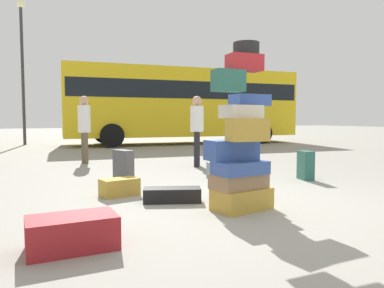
{
  "coord_description": "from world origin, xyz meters",
  "views": [
    {
      "loc": [
        -2.52,
        -3.8,
        1.1
      ],
      "look_at": [
        -0.15,
        1.33,
        0.7
      ],
      "focal_mm": 34.43,
      "sensor_mm": 36.0,
      "label": 1
    }
  ],
  "objects_px": {
    "suitcase_teal_left_side": "(306,165)",
    "suitcase_charcoal_foreground_near": "(123,169)",
    "person_passerby_in_red": "(197,125)",
    "suitcase_tan_upright_blue": "(120,187)",
    "lamp_post": "(22,50)",
    "parked_bus": "(183,101)",
    "suitcase_maroon_foreground_far": "(72,233)",
    "suitcase_tower": "(240,148)",
    "suitcase_slate_behind_tower": "(222,171)",
    "suitcase_black_right_side": "(172,195)",
    "person_tourist_with_camera": "(84,124)"
  },
  "relations": [
    {
      "from": "suitcase_maroon_foreground_far",
      "to": "suitcase_tower",
      "type": "bearing_deg",
      "value": 14.37
    },
    {
      "from": "person_passerby_in_red",
      "to": "lamp_post",
      "type": "height_order",
      "value": "lamp_post"
    },
    {
      "from": "suitcase_tower",
      "to": "suitcase_slate_behind_tower",
      "type": "height_order",
      "value": "suitcase_tower"
    },
    {
      "from": "suitcase_slate_behind_tower",
      "to": "suitcase_charcoal_foreground_near",
      "type": "distance_m",
      "value": 1.84
    },
    {
      "from": "person_tourist_with_camera",
      "to": "lamp_post",
      "type": "xyz_separation_m",
      "value": [
        -1.28,
        7.5,
        2.91
      ]
    },
    {
      "from": "suitcase_slate_behind_tower",
      "to": "person_passerby_in_red",
      "type": "height_order",
      "value": "person_passerby_in_red"
    },
    {
      "from": "lamp_post",
      "to": "suitcase_teal_left_side",
      "type": "bearing_deg",
      "value": -68.91
    },
    {
      "from": "suitcase_tower",
      "to": "suitcase_maroon_foreground_far",
      "type": "height_order",
      "value": "suitcase_tower"
    },
    {
      "from": "suitcase_charcoal_foreground_near",
      "to": "person_passerby_in_red",
      "type": "xyz_separation_m",
      "value": [
        2.16,
        1.83,
        0.65
      ]
    },
    {
      "from": "person_tourist_with_camera",
      "to": "suitcase_tan_upright_blue",
      "type": "bearing_deg",
      "value": -4.9
    },
    {
      "from": "lamp_post",
      "to": "suitcase_charcoal_foreground_near",
      "type": "bearing_deg",
      "value": -83.09
    },
    {
      "from": "suitcase_tan_upright_blue",
      "to": "lamp_post",
      "type": "relative_size",
      "value": 0.09
    },
    {
      "from": "person_passerby_in_red",
      "to": "lamp_post",
      "type": "xyz_separation_m",
      "value": [
        -3.5,
        9.21,
        2.93
      ]
    },
    {
      "from": "suitcase_tower",
      "to": "lamp_post",
      "type": "bearing_deg",
      "value": 99.78
    },
    {
      "from": "suitcase_slate_behind_tower",
      "to": "suitcase_black_right_side",
      "type": "bearing_deg",
      "value": -127.72
    },
    {
      "from": "parked_bus",
      "to": "suitcase_tower",
      "type": "bearing_deg",
      "value": -105.3
    },
    {
      "from": "suitcase_slate_behind_tower",
      "to": "parked_bus",
      "type": "bearing_deg",
      "value": 81.93
    },
    {
      "from": "suitcase_maroon_foreground_far",
      "to": "parked_bus",
      "type": "bearing_deg",
      "value": 61.6
    },
    {
      "from": "suitcase_maroon_foreground_far",
      "to": "suitcase_slate_behind_tower",
      "type": "bearing_deg",
      "value": 40.76
    },
    {
      "from": "suitcase_maroon_foreground_far",
      "to": "suitcase_charcoal_foreground_near",
      "type": "xyz_separation_m",
      "value": [
        1.08,
        2.53,
        0.16
      ]
    },
    {
      "from": "suitcase_tan_upright_blue",
      "to": "lamp_post",
      "type": "xyz_separation_m",
      "value": [
        -1.13,
        11.62,
        3.76
      ]
    },
    {
      "from": "suitcase_slate_behind_tower",
      "to": "suitcase_tan_upright_blue",
      "type": "bearing_deg",
      "value": -151.29
    },
    {
      "from": "suitcase_teal_left_side",
      "to": "person_passerby_in_red",
      "type": "distance_m",
      "value": 2.72
    },
    {
      "from": "suitcase_teal_left_side",
      "to": "suitcase_tan_upright_blue",
      "type": "bearing_deg",
      "value": -163.35
    },
    {
      "from": "suitcase_maroon_foreground_far",
      "to": "lamp_post",
      "type": "bearing_deg",
      "value": 90.15
    },
    {
      "from": "suitcase_tower",
      "to": "person_passerby_in_red",
      "type": "xyz_separation_m",
      "value": [
        1.26,
        3.81,
        0.2
      ]
    },
    {
      "from": "person_passerby_in_red",
      "to": "suitcase_tower",
      "type": "bearing_deg",
      "value": 11.82
    },
    {
      "from": "suitcase_tower",
      "to": "suitcase_teal_left_side",
      "type": "relative_size",
      "value": 3.85
    },
    {
      "from": "suitcase_charcoal_foreground_near",
      "to": "suitcase_tan_upright_blue",
      "type": "bearing_deg",
      "value": -131.07
    },
    {
      "from": "suitcase_tower",
      "to": "person_tourist_with_camera",
      "type": "height_order",
      "value": "suitcase_tower"
    },
    {
      "from": "suitcase_black_right_side",
      "to": "suitcase_maroon_foreground_far",
      "type": "xyz_separation_m",
      "value": [
        -1.41,
        -1.27,
        0.05
      ]
    },
    {
      "from": "suitcase_tower",
      "to": "suitcase_slate_behind_tower",
      "type": "bearing_deg",
      "value": 65.7
    },
    {
      "from": "suitcase_tower",
      "to": "person_passerby_in_red",
      "type": "height_order",
      "value": "suitcase_tower"
    },
    {
      "from": "parked_bus",
      "to": "lamp_post",
      "type": "distance_m",
      "value": 6.89
    },
    {
      "from": "suitcase_maroon_foreground_far",
      "to": "suitcase_slate_behind_tower",
      "type": "relative_size",
      "value": 1.4
    },
    {
      "from": "suitcase_black_right_side",
      "to": "suitcase_teal_left_side",
      "type": "xyz_separation_m",
      "value": [
        2.83,
        0.64,
        0.16
      ]
    },
    {
      "from": "suitcase_maroon_foreground_far",
      "to": "parked_bus",
      "type": "xyz_separation_m",
      "value": [
        6.02,
        11.58,
        1.69
      ]
    },
    {
      "from": "suitcase_charcoal_foreground_near",
      "to": "suitcase_black_right_side",
      "type": "bearing_deg",
      "value": -96.9
    },
    {
      "from": "person_tourist_with_camera",
      "to": "lamp_post",
      "type": "relative_size",
      "value": 0.28
    },
    {
      "from": "person_passerby_in_red",
      "to": "parked_bus",
      "type": "xyz_separation_m",
      "value": [
        2.77,
        7.22,
        0.88
      ]
    },
    {
      "from": "person_tourist_with_camera",
      "to": "person_passerby_in_red",
      "type": "xyz_separation_m",
      "value": [
        2.22,
        -1.71,
        -0.02
      ]
    },
    {
      "from": "suitcase_teal_left_side",
      "to": "suitcase_charcoal_foreground_near",
      "type": "bearing_deg",
      "value": -173.83
    },
    {
      "from": "lamp_post",
      "to": "suitcase_tan_upright_blue",
      "type": "bearing_deg",
      "value": -84.44
    },
    {
      "from": "suitcase_slate_behind_tower",
      "to": "lamp_post",
      "type": "distance_m",
      "value": 12.01
    },
    {
      "from": "suitcase_tan_upright_blue",
      "to": "parked_bus",
      "type": "bearing_deg",
      "value": 50.43
    },
    {
      "from": "suitcase_tower",
      "to": "lamp_post",
      "type": "relative_size",
      "value": 0.33
    },
    {
      "from": "suitcase_tan_upright_blue",
      "to": "parked_bus",
      "type": "distance_m",
      "value": 11.05
    },
    {
      "from": "person_tourist_with_camera",
      "to": "suitcase_tower",
      "type": "bearing_deg",
      "value": 7.08
    },
    {
      "from": "suitcase_charcoal_foreground_near",
      "to": "person_passerby_in_red",
      "type": "distance_m",
      "value": 2.91
    },
    {
      "from": "suitcase_tan_upright_blue",
      "to": "suitcase_charcoal_foreground_near",
      "type": "height_order",
      "value": "suitcase_charcoal_foreground_near"
    }
  ]
}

